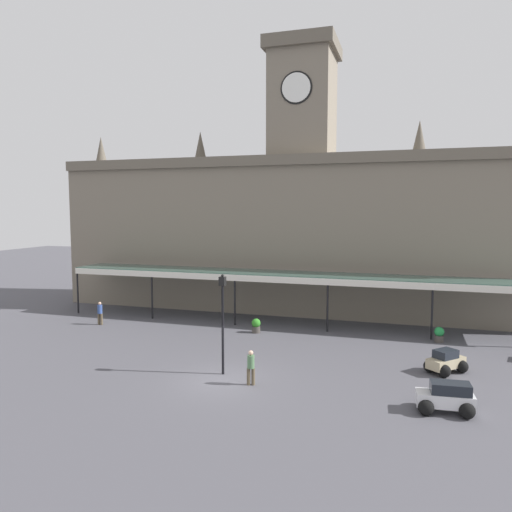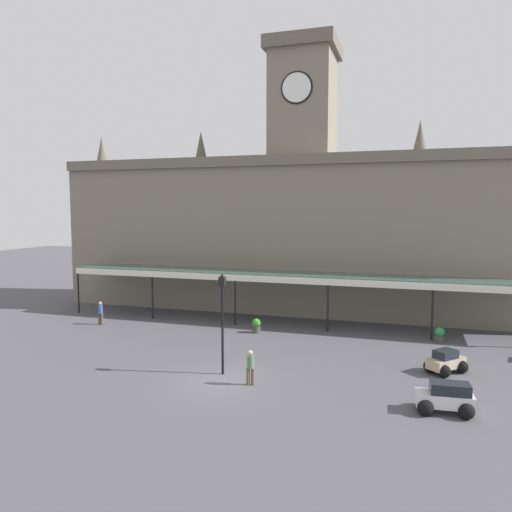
# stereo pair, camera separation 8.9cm
# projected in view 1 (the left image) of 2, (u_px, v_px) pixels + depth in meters

# --- Properties ---
(ground_plane) EXTENTS (140.00, 140.00, 0.00)m
(ground_plane) POSITION_uv_depth(u_px,v_px,m) (223.00, 380.00, 23.66)
(ground_plane) COLOR #4C4B52
(station_building) EXTENTS (40.07, 7.19, 21.56)m
(station_building) POSITION_uv_depth(u_px,v_px,m) (302.00, 226.00, 40.18)
(station_building) COLOR slate
(station_building) RESTS_ON ground
(entrance_canopy) EXTENTS (33.47, 3.26, 3.71)m
(entrance_canopy) POSITION_uv_depth(u_px,v_px,m) (284.00, 275.00, 34.97)
(entrance_canopy) COLOR #38564C
(entrance_canopy) RESTS_ON ground
(car_beige_sedan) EXTENTS (2.20, 2.23, 1.19)m
(car_beige_sedan) POSITION_uv_depth(u_px,v_px,m) (446.00, 363.00, 24.75)
(car_beige_sedan) COLOR tan
(car_beige_sedan) RESTS_ON ground
(car_white_estate) EXTENTS (2.31, 1.66, 1.27)m
(car_white_estate) POSITION_uv_depth(u_px,v_px,m) (446.00, 399.00, 19.87)
(car_white_estate) COLOR silver
(car_white_estate) RESTS_ON ground
(pedestrian_beside_cars) EXTENTS (0.38, 0.34, 1.67)m
(pedestrian_beside_cars) POSITION_uv_depth(u_px,v_px,m) (251.00, 366.00, 22.96)
(pedestrian_beside_cars) COLOR brown
(pedestrian_beside_cars) RESTS_ON ground
(pedestrian_near_entrance) EXTENTS (0.39, 0.34, 1.67)m
(pedestrian_near_entrance) POSITION_uv_depth(u_px,v_px,m) (100.00, 312.00, 35.02)
(pedestrian_near_entrance) COLOR brown
(pedestrian_near_entrance) RESTS_ON ground
(victorian_lamppost) EXTENTS (0.30, 0.30, 5.08)m
(victorian_lamppost) POSITION_uv_depth(u_px,v_px,m) (223.00, 313.00, 24.27)
(victorian_lamppost) COLOR black
(victorian_lamppost) RESTS_ON ground
(planter_forecourt_centre) EXTENTS (0.60, 0.60, 0.96)m
(planter_forecourt_centre) POSITION_uv_depth(u_px,v_px,m) (256.00, 325.00, 32.78)
(planter_forecourt_centre) COLOR #47423D
(planter_forecourt_centre) RESTS_ON ground
(planter_near_kerb) EXTENTS (0.60, 0.60, 0.96)m
(planter_near_kerb) POSITION_uv_depth(u_px,v_px,m) (439.00, 334.00, 30.45)
(planter_near_kerb) COLOR #47423D
(planter_near_kerb) RESTS_ON ground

